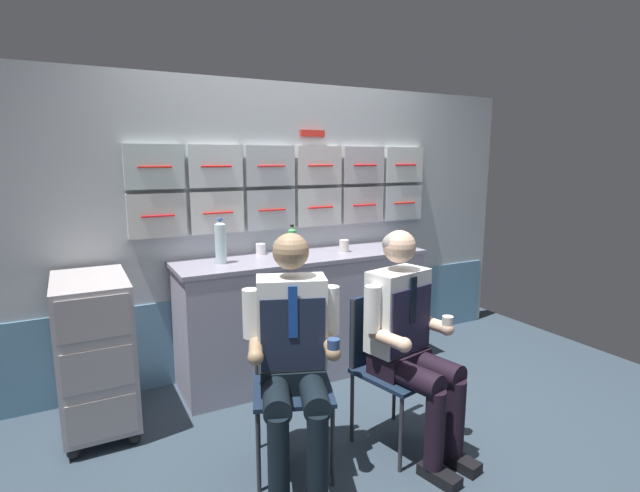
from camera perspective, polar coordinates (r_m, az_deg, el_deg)
ground at (r=2.96m, az=8.02°, el=-22.86°), size 4.80×4.80×0.04m
galley_bulkhead at (r=3.71m, az=-3.92°, el=2.30°), size 4.20×0.14×2.15m
galley_counter at (r=3.61m, az=-1.95°, el=-8.14°), size 1.86×0.53×0.90m
service_trolley at (r=3.16m, az=-25.21°, el=-11.08°), size 0.40×0.65×0.92m
folding_chair_left at (r=2.61m, az=-3.47°, el=-14.02°), size 0.51×0.51×0.84m
crew_member_left at (r=2.40m, az=-3.22°, el=-12.11°), size 0.53×0.66×1.24m
folding_chair_right at (r=2.80m, az=7.85°, el=-12.39°), size 0.48×0.48×0.84m
crew_member_right at (r=2.65m, az=10.59°, el=-10.34°), size 0.49×0.63×1.22m
water_bottle_clear at (r=3.26m, az=-11.75°, el=0.47°), size 0.08×0.08×0.31m
water_bottle_tall at (r=3.49m, az=-3.32°, el=0.64°), size 0.06×0.06×0.22m
coffee_cup_white at (r=3.62m, az=2.88°, el=0.06°), size 0.07×0.07×0.09m
coffee_cup_spare at (r=3.54m, az=-7.08°, el=-0.33°), size 0.07×0.07×0.08m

